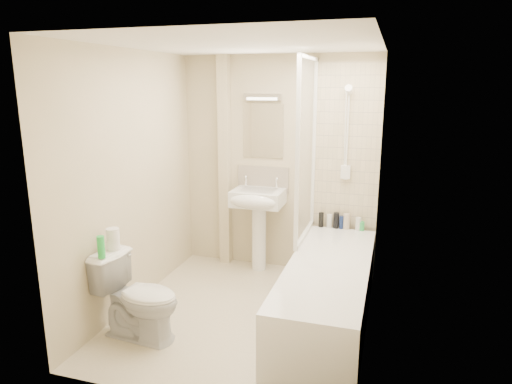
% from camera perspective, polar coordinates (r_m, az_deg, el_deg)
% --- Properties ---
extents(floor, '(2.50, 2.50, 0.00)m').
position_cam_1_polar(floor, '(4.38, -1.52, -15.11)').
color(floor, beige).
rests_on(floor, ground).
extents(wall_back, '(2.20, 0.02, 2.40)m').
position_cam_1_polar(wall_back, '(5.13, 2.83, 3.39)').
color(wall_back, beige).
rests_on(wall_back, ground).
extents(wall_left, '(0.02, 2.50, 2.40)m').
position_cam_1_polar(wall_left, '(4.42, -15.28, 1.30)').
color(wall_left, beige).
rests_on(wall_left, ground).
extents(wall_right, '(0.02, 2.50, 2.40)m').
position_cam_1_polar(wall_right, '(3.76, 14.49, -0.75)').
color(wall_right, beige).
rests_on(wall_right, ground).
extents(ceiling, '(2.20, 2.50, 0.02)m').
position_cam_1_polar(ceiling, '(3.86, -1.75, 17.99)').
color(ceiling, white).
rests_on(ceiling, wall_back).
extents(tile_back, '(0.70, 0.01, 1.75)m').
position_cam_1_polar(tile_back, '(4.95, 11.30, 5.43)').
color(tile_back, beige).
rests_on(tile_back, wall_back).
extents(tile_right, '(0.01, 2.10, 1.75)m').
position_cam_1_polar(tile_right, '(3.83, 14.60, 2.95)').
color(tile_right, beige).
rests_on(tile_right, wall_right).
extents(pipe_boxing, '(0.12, 0.12, 2.40)m').
position_cam_1_polar(pipe_boxing, '(5.26, -3.92, 3.62)').
color(pipe_boxing, beige).
rests_on(pipe_boxing, ground).
extents(splashback, '(0.60, 0.02, 0.30)m').
position_cam_1_polar(splashback, '(5.20, 0.89, 1.63)').
color(splashback, beige).
rests_on(splashback, wall_back).
extents(mirror, '(0.46, 0.01, 0.60)m').
position_cam_1_polar(mirror, '(5.11, 0.90, 7.67)').
color(mirror, white).
rests_on(mirror, wall_back).
extents(strip_light, '(0.42, 0.07, 0.07)m').
position_cam_1_polar(strip_light, '(5.06, 0.85, 11.81)').
color(strip_light, silver).
rests_on(strip_light, wall_back).
extents(bathtub, '(0.70, 2.10, 0.55)m').
position_cam_1_polar(bathtub, '(4.20, 8.96, -12.16)').
color(bathtub, white).
rests_on(bathtub, ground).
extents(shower_screen, '(0.04, 0.92, 1.80)m').
position_cam_1_polar(shower_screen, '(4.57, 6.35, 5.26)').
color(shower_screen, white).
rests_on(shower_screen, bathtub).
extents(shower_fixture, '(0.10, 0.16, 0.99)m').
position_cam_1_polar(shower_fixture, '(4.90, 11.29, 6.76)').
color(shower_fixture, white).
rests_on(shower_fixture, wall_back).
extents(pedestal_sink, '(0.56, 0.50, 1.08)m').
position_cam_1_polar(pedestal_sink, '(5.05, 0.16, -1.92)').
color(pedestal_sink, white).
rests_on(pedestal_sink, ground).
extents(bottle_black_a, '(0.05, 0.05, 0.16)m').
position_cam_1_polar(bottle_black_a, '(5.08, 8.14, -3.45)').
color(bottle_black_a, black).
rests_on(bottle_black_a, bathtub).
extents(bottle_white_a, '(0.06, 0.06, 0.15)m').
position_cam_1_polar(bottle_white_a, '(5.07, 9.17, -3.60)').
color(bottle_white_a, silver).
rests_on(bottle_white_a, bathtub).
extents(bottle_black_b, '(0.06, 0.06, 0.18)m').
position_cam_1_polar(bottle_black_b, '(5.05, 9.99, -3.51)').
color(bottle_black_b, black).
rests_on(bottle_black_b, bathtub).
extents(bottle_blue, '(0.05, 0.05, 0.14)m').
position_cam_1_polar(bottle_blue, '(5.05, 10.62, -3.76)').
color(bottle_blue, navy).
rests_on(bottle_blue, bathtub).
extents(bottle_cream, '(0.07, 0.07, 0.17)m').
position_cam_1_polar(bottle_cream, '(5.04, 11.24, -3.63)').
color(bottle_cream, beige).
rests_on(bottle_cream, bathtub).
extents(bottle_white_b, '(0.06, 0.06, 0.14)m').
position_cam_1_polar(bottle_white_b, '(5.04, 12.68, -3.90)').
color(bottle_white_b, silver).
rests_on(bottle_white_b, bathtub).
extents(bottle_green, '(0.06, 0.06, 0.10)m').
position_cam_1_polar(bottle_green, '(5.04, 13.05, -4.16)').
color(bottle_green, green).
rests_on(bottle_green, bathtub).
extents(toilet, '(0.55, 0.79, 0.73)m').
position_cam_1_polar(toilet, '(4.01, -14.43, -12.57)').
color(toilet, white).
rests_on(toilet, ground).
extents(toilet_roll_lower, '(0.11, 0.11, 0.09)m').
position_cam_1_polar(toilet_roll_lower, '(4.04, -17.43, -6.32)').
color(toilet_roll_lower, white).
rests_on(toilet_roll_lower, toilet).
extents(toilet_roll_upper, '(0.11, 0.11, 0.10)m').
position_cam_1_polar(toilet_roll_upper, '(4.01, -17.47, -5.05)').
color(toilet_roll_upper, white).
rests_on(toilet_roll_upper, toilet_roll_lower).
extents(green_bottle, '(0.06, 0.06, 0.18)m').
position_cam_1_polar(green_bottle, '(3.87, -18.80, -6.53)').
color(green_bottle, green).
rests_on(green_bottle, toilet).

